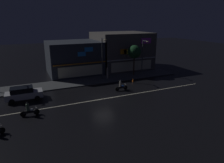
{
  "coord_description": "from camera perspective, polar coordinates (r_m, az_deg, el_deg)",
  "views": [
    {
      "loc": [
        -8.5,
        -21.88,
        9.51
      ],
      "look_at": [
        1.85,
        1.41,
        1.68
      ],
      "focal_mm": 32.14,
      "sensor_mm": 36.0,
      "label": 1
    }
  ],
  "objects": [
    {
      "name": "motorcycle_lead",
      "position": [
        28.15,
        2.6,
        -1.32
      ],
      "size": [
        1.9,
        0.6,
        1.52
      ],
      "rotation": [
        0.0,
        0.0,
        0.07
      ],
      "color": "black",
      "rests_on": "ground"
    },
    {
      "name": "sidewalk_far",
      "position": [
        32.47,
        -7.73,
        0.02
      ],
      "size": [
        32.63,
        4.21,
        0.14
      ],
      "primitive_type": "cube",
      "color": "#424447",
      "rests_on": "ground"
    },
    {
      "name": "motorcycle_following",
      "position": [
        22.54,
        -22.53,
        -7.51
      ],
      "size": [
        1.9,
        0.6,
        1.52
      ],
      "rotation": [
        0.0,
        0.0,
        3.04
      ],
      "color": "black",
      "rests_on": "ground"
    },
    {
      "name": "storefront_left_block",
      "position": [
        41.25,
        2.66,
        8.8
      ],
      "size": [
        10.6,
        9.2,
        7.17
      ],
      "color": "#56514C",
      "rests_on": "ground"
    },
    {
      "name": "streetlamp_mid",
      "position": [
        32.49,
        -2.65,
        7.5
      ],
      "size": [
        0.44,
        1.64,
        6.69
      ],
      "color": "#47494C",
      "rests_on": "sidewalk_far"
    },
    {
      "name": "lane_divider_stripe",
      "position": [
        25.32,
        -2.54,
        -4.98
      ],
      "size": [
        31.0,
        0.16,
        0.01
      ],
      "primitive_type": "cube",
      "color": "beige",
      "rests_on": "ground"
    },
    {
      "name": "street_tree",
      "position": [
        35.34,
        6.37,
        8.33
      ],
      "size": [
        2.3,
        2.3,
        5.24
      ],
      "color": "#473323",
      "rests_on": "sidewalk_far"
    },
    {
      "name": "traffic_cone",
      "position": [
        32.37,
        5.99,
        0.41
      ],
      "size": [
        0.36,
        0.36,
        0.55
      ],
      "primitive_type": "cone",
      "color": "orange",
      "rests_on": "ground"
    },
    {
      "name": "storefront_center_block",
      "position": [
        37.6,
        -10.59,
        6.7
      ],
      "size": [
        9.51,
        8.27,
        5.85
      ],
      "color": "#2D333D",
      "rests_on": "ground"
    },
    {
      "name": "ground_plane",
      "position": [
        25.33,
        -2.54,
        -4.99
      ],
      "size": [
        140.0,
        140.0,
        0.0
      ],
      "primitive_type": "plane",
      "color": "black"
    },
    {
      "name": "pedestrian_on_sidewalk",
      "position": [
        33.38,
        -1.34,
        2.37
      ],
      "size": [
        0.32,
        0.32,
        1.9
      ],
      "rotation": [
        0.0,
        0.0,
        5.06
      ],
      "color": "gray",
      "rests_on": "sidewalk_far"
    },
    {
      "name": "parked_car_near_kerb",
      "position": [
        27.03,
        -23.87,
        -3.09
      ],
      "size": [
        4.3,
        1.98,
        1.67
      ],
      "color": "silver",
      "rests_on": "ground"
    },
    {
      "name": "streetlamp_east",
      "position": [
        36.08,
        8.86,
        7.75
      ],
      "size": [
        0.44,
        1.64,
        6.06
      ],
      "color": "#47494C",
      "rests_on": "sidewalk_far"
    }
  ]
}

